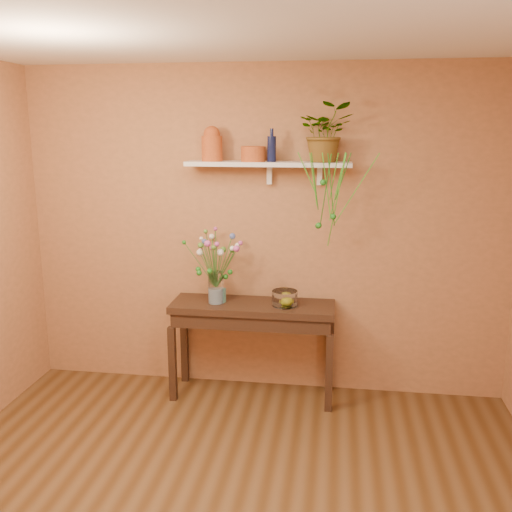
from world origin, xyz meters
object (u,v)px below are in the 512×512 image
Objects in this scene: terracotta_jug at (212,144)px; glass_bowl at (285,299)px; spider_plant at (326,132)px; glass_vase at (216,290)px; sideboard at (253,317)px; bouquet at (217,253)px; blue_bottle at (272,148)px.

terracotta_jug is 1.33× the size of glass_bowl.
spider_plant is 1.73× the size of glass_vase.
glass_vase is (0.04, -0.12, -1.15)m from terracotta_jug.
terracotta_jug reaches higher than sideboard.
terracotta_jug reaches higher than bouquet.
terracotta_jug reaches higher than blue_bottle.
blue_bottle is 0.93m from bouquet.
terracotta_jug reaches higher than glass_vase.
sideboard is at bearing -14.90° from terracotta_jug.
glass_bowl is (0.26, -0.02, 0.17)m from sideboard.
blue_bottle is 1.24× the size of glass_bowl.
glass_bowl is at bearing -158.07° from spider_plant.
glass_bowl is (-0.29, -0.12, -1.30)m from spider_plant.
blue_bottle is (0.47, -0.01, -0.03)m from terracotta_jug.
sideboard is at bearing -170.06° from spider_plant.
glass_vase is at bearing -166.75° from blue_bottle.
sideboard is 4.85× the size of terracotta_jug.
spider_plant is (0.89, 0.01, 0.09)m from terracotta_jug.
spider_plant reaches higher than blue_bottle.
blue_bottle is at bearing -1.61° from terracotta_jug.
spider_plant is 1.51m from glass_vase.
spider_plant reaches higher than bouquet.
glass_bowl is (0.60, -0.11, -1.21)m from terracotta_jug.
blue_bottle is 0.98× the size of glass_vase.
glass_bowl is at bearing -37.84° from blue_bottle.
spider_plant is (0.55, 0.10, 1.47)m from sideboard.
blue_bottle is 1.19m from glass_bowl.
bouquet is (0.05, -0.12, -0.85)m from terracotta_jug.
spider_plant reaches higher than glass_bowl.
spider_plant is 1.34m from glass_bowl.
glass_vase is 0.56m from glass_bowl.
terracotta_jug is at bearing 165.10° from sideboard.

